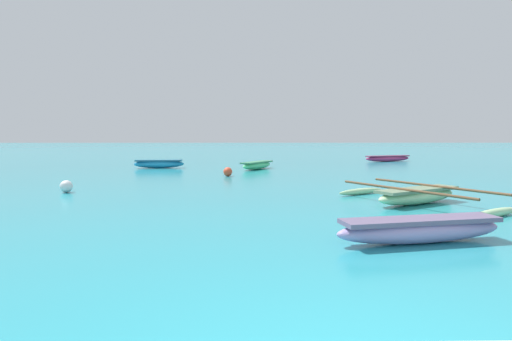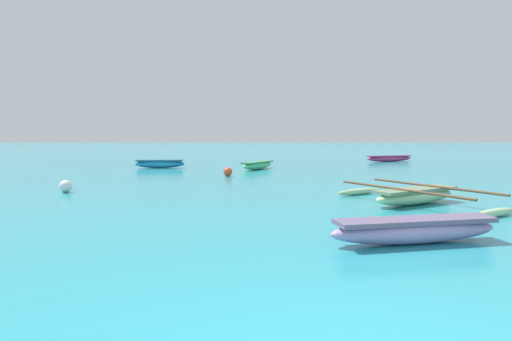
{
  "view_description": "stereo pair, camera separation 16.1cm",
  "coord_description": "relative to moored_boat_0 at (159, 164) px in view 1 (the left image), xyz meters",
  "views": [
    {
      "loc": [
        -1.11,
        -2.23,
        1.85
      ],
      "look_at": [
        -0.78,
        16.65,
        0.25
      ],
      "focal_mm": 28.0,
      "sensor_mm": 36.0,
      "label": 1
    },
    {
      "loc": [
        -0.95,
        -2.23,
        1.85
      ],
      "look_at": [
        -0.78,
        16.65,
        0.25
      ],
      "focal_mm": 28.0,
      "sensor_mm": 36.0,
      "label": 2
    }
  ],
  "objects": [
    {
      "name": "moored_boat_3",
      "position": [
        9.98,
        -12.78,
        -0.04
      ],
      "size": [
        3.81,
        4.76,
        0.49
      ],
      "rotation": [
        0.0,
        0.0,
        0.52
      ],
      "color": "#B0DCA1",
      "rests_on": "ground_plane"
    },
    {
      "name": "moored_boat_4",
      "position": [
        5.78,
        -0.93,
        -0.02
      ],
      "size": [
        2.06,
        2.81,
        0.44
      ],
      "rotation": [
        0.0,
        0.0,
        1.03
      ],
      "color": "#5FE794",
      "rests_on": "ground_plane"
    },
    {
      "name": "moored_boat_1",
      "position": [
        8.32,
        -16.8,
        -0.02
      ],
      "size": [
        3.17,
        1.15,
        0.44
      ],
      "rotation": [
        0.0,
        0.0,
        0.19
      ],
      "color": "#A68CC6",
      "rests_on": "ground_plane"
    },
    {
      "name": "mooring_buoy_2",
      "position": [
        -0.75,
        -10.35,
        -0.07
      ],
      "size": [
        0.41,
        0.41,
        0.41
      ],
      "color": "white",
      "rests_on": "ground_plane"
    },
    {
      "name": "mooring_buoy_1",
      "position": [
        4.33,
        -4.94,
        -0.06
      ],
      "size": [
        0.42,
        0.42,
        0.42
      ],
      "color": "#E54C2D",
      "rests_on": "ground_plane"
    },
    {
      "name": "moored_boat_2",
      "position": [
        15.72,
        6.01,
        -0.02
      ],
      "size": [
        3.89,
        1.9,
        0.45
      ],
      "rotation": [
        0.0,
        0.0,
        0.35
      ],
      "color": "#CA3975",
      "rests_on": "ground_plane"
    },
    {
      "name": "moored_boat_0",
      "position": [
        0.0,
        0.0,
        0.0
      ],
      "size": [
        2.96,
        0.86,
        0.49
      ],
      "rotation": [
        0.0,
        0.0,
        0.07
      ],
      "color": "#218CC1",
      "rests_on": "ground_plane"
    }
  ]
}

